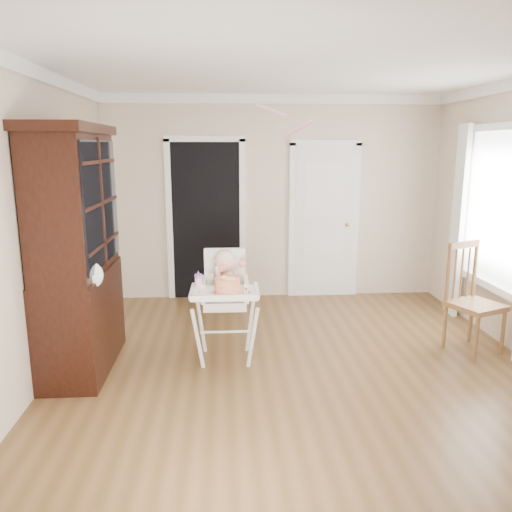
{
  "coord_description": "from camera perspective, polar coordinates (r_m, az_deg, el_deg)",
  "views": [
    {
      "loc": [
        -0.66,
        -4.2,
        2.03
      ],
      "look_at": [
        -0.37,
        0.28,
        1.05
      ],
      "focal_mm": 35.0,
      "sensor_mm": 36.0,
      "label": 1
    }
  ],
  "objects": [
    {
      "name": "floor",
      "position": [
        4.71,
        4.87,
        -13.25
      ],
      "size": [
        5.0,
        5.0,
        0.0
      ],
      "primitive_type": "plane",
      "color": "brown",
      "rests_on": "ground"
    },
    {
      "name": "ceiling",
      "position": [
        4.3,
        5.56,
        21.23
      ],
      "size": [
        5.0,
        5.0,
        0.0
      ],
      "primitive_type": "plane",
      "rotation": [
        3.14,
        0.0,
        0.0
      ],
      "color": "white",
      "rests_on": "wall_back"
    },
    {
      "name": "wall_back",
      "position": [
        6.76,
        1.93,
        6.54
      ],
      "size": [
        4.5,
        0.0,
        4.5
      ],
      "primitive_type": "plane",
      "rotation": [
        1.57,
        0.0,
        0.0
      ],
      "color": "beige",
      "rests_on": "floor"
    },
    {
      "name": "wall_left",
      "position": [
        4.54,
        -24.17,
        2.63
      ],
      "size": [
        0.0,
        5.0,
        5.0
      ],
      "primitive_type": "plane",
      "rotation": [
        1.57,
        0.0,
        1.57
      ],
      "color": "beige",
      "rests_on": "floor"
    },
    {
      "name": "crown_molding",
      "position": [
        4.29,
        5.54,
        20.44
      ],
      "size": [
        4.5,
        5.0,
        0.12
      ],
      "primitive_type": null,
      "color": "white",
      "rests_on": "ceiling"
    },
    {
      "name": "doorway",
      "position": [
        6.75,
        -5.72,
        4.41
      ],
      "size": [
        1.06,
        0.05,
        2.22
      ],
      "color": "black",
      "rests_on": "wall_back"
    },
    {
      "name": "closet_door",
      "position": [
        6.89,
        7.76,
        3.81
      ],
      "size": [
        0.96,
        0.09,
        2.13
      ],
      "color": "white",
      "rests_on": "wall_back"
    },
    {
      "name": "window_right",
      "position": [
        5.8,
        25.72,
        3.74
      ],
      "size": [
        0.13,
        1.84,
        2.3
      ],
      "color": "white",
      "rests_on": "wall_right"
    },
    {
      "name": "high_chair",
      "position": [
        4.77,
        -3.56,
        -4.21
      ],
      "size": [
        0.64,
        0.78,
        1.09
      ],
      "rotation": [
        0.0,
        0.0,
        -0.01
      ],
      "color": "white",
      "rests_on": "floor"
    },
    {
      "name": "baby",
      "position": [
        4.76,
        -3.57,
        -2.31
      ],
      "size": [
        0.31,
        0.24,
        0.48
      ],
      "rotation": [
        0.0,
        0.0,
        -0.01
      ],
      "color": "beige",
      "rests_on": "high_chair"
    },
    {
      "name": "cake",
      "position": [
        4.45,
        -3.28,
        -3.39
      ],
      "size": [
        0.3,
        0.3,
        0.14
      ],
      "color": "silver",
      "rests_on": "high_chair"
    },
    {
      "name": "sippy_cup",
      "position": [
        4.61,
        -6.59,
        -2.84
      ],
      "size": [
        0.07,
        0.07,
        0.17
      ],
      "rotation": [
        0.0,
        0.0,
        -0.01
      ],
      "color": "#FD9BC8",
      "rests_on": "high_chair"
    },
    {
      "name": "china_cabinet",
      "position": [
        4.77,
        -19.75,
        0.53
      ],
      "size": [
        0.59,
        1.32,
        2.23
      ],
      "color": "black",
      "rests_on": "floor"
    },
    {
      "name": "dining_chair",
      "position": [
        5.47,
        23.54,
        -4.81
      ],
      "size": [
        0.59,
        0.59,
        1.1
      ],
      "rotation": [
        0.0,
        0.0,
        0.41
      ],
      "color": "brown",
      "rests_on": "floor"
    },
    {
      "name": "streamer",
      "position": [
        5.34,
        1.72,
        16.33
      ],
      "size": [
        0.29,
        0.43,
        0.15
      ],
      "primitive_type": null,
      "rotation": [
        0.26,
        0.0,
        0.58
      ],
      "color": "pink",
      "rests_on": "ceiling"
    }
  ]
}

